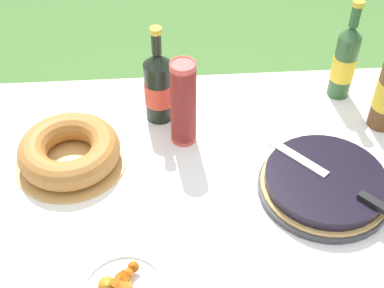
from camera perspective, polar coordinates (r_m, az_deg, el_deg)
name	(u,v)px	position (r m, az deg, el deg)	size (l,w,h in m)	color
garden_table	(180,210)	(1.46, -1.33, -7.09)	(1.70, 1.04, 0.68)	brown
tablecloth	(179,199)	(1.42, -1.36, -5.89)	(1.71, 1.05, 0.10)	white
berry_tart	(325,184)	(1.44, 13.96, -4.15)	(0.35, 0.35, 0.06)	#38383D
serving_knife	(337,181)	(1.41, 15.17, -3.79)	(0.27, 0.30, 0.01)	silver
bundt_cake	(69,151)	(1.50, -12.96, -0.76)	(0.31, 0.31, 0.09)	tan
cup_stack	(183,104)	(1.48, -0.93, 4.33)	(0.07, 0.07, 0.27)	#E04C47
cider_bottle_green	(345,61)	(1.72, 15.99, 8.49)	(0.07, 0.07, 0.33)	#2D562D
juice_bottle_red	(159,86)	(1.57, -3.58, 6.16)	(0.09, 0.09, 0.31)	black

